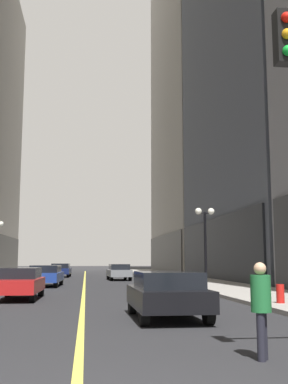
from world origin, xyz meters
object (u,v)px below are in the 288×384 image
(pedestrian_in_green_parka, at_px, (261,303))
(car_navy, at_px, (61,270))
(car_red, at_px, (20,282))
(car_black, at_px, (167,293))
(car_grey, at_px, (119,271))
(fire_hydrant_right, at_px, (280,296))
(street_lamp_right_mid, at_px, (205,230))
(car_blue, at_px, (46,275))

(pedestrian_in_green_parka, bearing_deg, car_navy, 97.64)
(car_red, bearing_deg, car_navy, 89.35)
(car_black, xyz_separation_m, car_grey, (0.43, 26.61, 0.00))
(car_red, relative_size, car_navy, 1.07)
(fire_hydrant_right, bearing_deg, car_navy, 106.33)
(car_grey, bearing_deg, pedestrian_in_green_parka, -89.62)
(car_black, height_order, street_lamp_right_mid, street_lamp_right_mid)
(car_red, xyz_separation_m, car_grey, (5.49, 19.07, 0.00))
(car_blue, bearing_deg, pedestrian_in_green_parka, -76.84)
(car_black, distance_m, car_navy, 34.86)
(car_blue, relative_size, fire_hydrant_right, 6.02)
(car_blue, height_order, street_lamp_right_mid, street_lamp_right_mid)
(car_grey, distance_m, street_lamp_right_mid, 15.73)
(street_lamp_right_mid, bearing_deg, car_black, -109.25)
(car_black, height_order, car_blue, same)
(car_black, height_order, car_red, same)
(car_navy, bearing_deg, car_black, -82.16)
(car_navy, bearing_deg, car_blue, -90.25)
(pedestrian_in_green_parka, bearing_deg, street_lamp_right_mid, 78.88)
(car_black, distance_m, car_blue, 18.35)
(car_grey, height_order, street_lamp_right_mid, street_lamp_right_mid)
(car_grey, relative_size, pedestrian_in_green_parka, 2.83)
(car_black, bearing_deg, car_red, 123.85)
(car_blue, distance_m, car_navy, 16.82)
(car_blue, xyz_separation_m, street_lamp_right_mid, (8.85, -6.20, 2.53))
(car_navy, bearing_deg, car_red, -90.65)
(fire_hydrant_right, bearing_deg, car_red, 154.07)
(street_lamp_right_mid, bearing_deg, car_red, -156.38)
(car_blue, bearing_deg, street_lamp_right_mid, -35.01)
(car_black, distance_m, street_lamp_right_mid, 12.45)
(car_blue, bearing_deg, fire_hydrant_right, -57.77)
(pedestrian_in_green_parka, height_order, fire_hydrant_right, pedestrian_in_green_parka)
(car_black, bearing_deg, pedestrian_in_green_parka, -83.57)
(car_red, xyz_separation_m, street_lamp_right_mid, (9.08, 3.97, 2.54))
(car_navy, distance_m, pedestrian_in_green_parka, 40.57)
(car_blue, relative_size, pedestrian_in_green_parka, 3.00)
(car_blue, height_order, car_navy, same)
(car_black, xyz_separation_m, fire_hydrant_right, (4.52, 2.88, -0.32))
(car_grey, distance_m, pedestrian_in_green_parka, 32.29)
(pedestrian_in_green_parka, bearing_deg, car_grey, 90.38)
(car_blue, height_order, pedestrian_in_green_parka, pedestrian_in_green_parka)
(car_red, relative_size, street_lamp_right_mid, 1.01)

